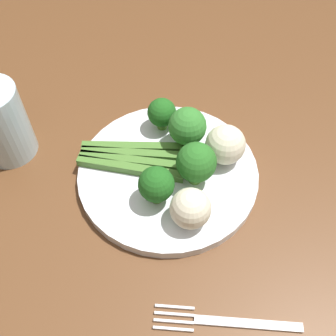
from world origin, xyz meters
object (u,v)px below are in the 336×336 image
object	(u,v)px
broccoli_near_center	(196,163)
broccoli_right	(162,113)
dining_table	(199,229)
broccoli_left	(187,127)
asparagus_bundle	(133,158)
cauliflower_near_fork	(190,208)
cauliflower_mid	(225,145)
water_glass	(0,123)
broccoli_outer_edge	(156,184)
fork	(225,322)
plate	(168,173)

from	to	relation	value
broccoli_near_center	broccoli_right	bearing A→B (deg)	17.23
dining_table	broccoli_left	distance (m)	0.16
asparagus_bundle	broccoli_left	size ratio (longest dim) A/B	2.39
cauliflower_near_fork	cauliflower_mid	bearing A→B (deg)	-34.81
asparagus_bundle	water_glass	xyz separation A→B (m)	(0.06, 0.18, 0.04)
broccoli_right	water_glass	world-z (taller)	water_glass
broccoli_left	broccoli_outer_edge	size ratio (longest dim) A/B	1.15
cauliflower_near_fork	fork	size ratio (longest dim) A/B	0.31
broccoli_outer_edge	cauliflower_mid	xyz separation A→B (m)	(0.05, -0.10, -0.00)
broccoli_outer_edge	broccoli_near_center	xyz separation A→B (m)	(0.02, -0.05, 0.00)
fork	broccoli_left	bearing A→B (deg)	-77.16
dining_table	plate	bearing A→B (deg)	42.89
plate	fork	bearing A→B (deg)	-170.28
broccoli_right	cauliflower_mid	size ratio (longest dim) A/B	0.93
asparagus_bundle	broccoli_outer_edge	xyz separation A→B (m)	(-0.07, -0.03, 0.03)
broccoli_outer_edge	water_glass	distance (m)	0.24
asparagus_bundle	cauliflower_mid	xyz separation A→B (m)	(-0.01, -0.13, 0.02)
water_glass	broccoli_right	bearing A→B (deg)	-89.86
cauliflower_near_fork	cauliflower_mid	size ratio (longest dim) A/B	0.93
water_glass	fork	bearing A→B (deg)	-138.16
asparagus_bundle	cauliflower_near_fork	bearing A→B (deg)	-43.85
broccoli_outer_edge	cauliflower_near_fork	size ratio (longest dim) A/B	1.10
plate	cauliflower_near_fork	distance (m)	0.09
dining_table	broccoli_outer_edge	bearing A→B (deg)	88.99
broccoli_near_center	fork	bearing A→B (deg)	-179.50
broccoli_left	broccoli_near_center	size ratio (longest dim) A/B	1.01
asparagus_bundle	broccoli_near_center	size ratio (longest dim) A/B	2.40
cauliflower_mid	broccoli_right	bearing A→B (deg)	48.28
cauliflower_near_fork	water_glass	bearing A→B (deg)	56.02
asparagus_bundle	broccoli_near_center	xyz separation A→B (m)	(-0.04, -0.08, 0.03)
dining_table	cauliflower_mid	size ratio (longest dim) A/B	26.31
asparagus_bundle	cauliflower_mid	world-z (taller)	cauliflower_mid
plate	cauliflower_near_fork	bearing A→B (deg)	-168.30
asparagus_bundle	broccoli_left	distance (m)	0.09
broccoli_left	plate	bearing A→B (deg)	142.37
broccoli_outer_edge	cauliflower_near_fork	xyz separation A→B (m)	(-0.04, -0.04, -0.01)
broccoli_outer_edge	cauliflower_mid	world-z (taller)	broccoli_outer_edge
fork	broccoli_right	bearing A→B (deg)	-71.21
asparagus_bundle	cauliflower_near_fork	distance (m)	0.12
dining_table	broccoli_near_center	bearing A→B (deg)	17.08
broccoli_left	broccoli_right	xyz separation A→B (m)	(0.04, 0.03, -0.01)
dining_table	broccoli_outer_edge	size ratio (longest dim) A/B	25.68
broccoli_left	broccoli_outer_edge	xyz separation A→B (m)	(-0.09, 0.05, -0.00)
broccoli_near_center	dining_table	bearing A→B (deg)	-162.92
broccoli_right	cauliflower_mid	bearing A→B (deg)	-131.72
broccoli_left	cauliflower_mid	distance (m)	0.06
asparagus_bundle	broccoli_outer_edge	size ratio (longest dim) A/B	2.75
fork	water_glass	distance (m)	0.39
cauliflower_mid	water_glass	distance (m)	0.31
asparagus_bundle	broccoli_outer_edge	distance (m)	0.08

